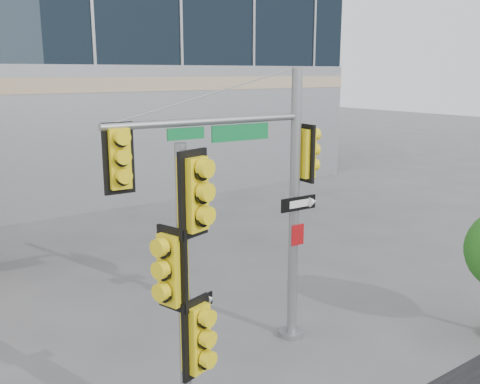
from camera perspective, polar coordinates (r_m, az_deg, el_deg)
ground at (r=11.11m, az=4.37°, el=-18.33°), size 120.00×120.00×0.00m
main_signal_pole at (r=10.52m, az=1.42°, el=1.06°), size 4.50×0.65×5.81m
secondary_signal_pole at (r=7.62m, az=-5.71°, el=-9.78°), size 0.89×0.64×4.79m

